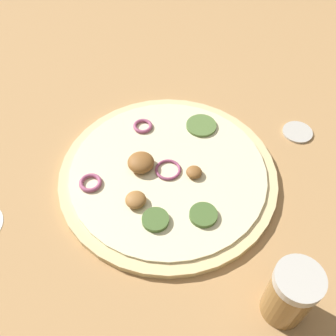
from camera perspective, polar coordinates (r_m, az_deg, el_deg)
The scene contains 4 objects.
ground_plane at distance 0.58m, azimuth -0.00°, elevation -1.28°, with size 3.00×3.00×0.00m, color tan.
pizza at distance 0.57m, azimuth -0.10°, elevation -0.84°, with size 0.32×0.32×0.03m.
spice_jar at distance 0.46m, azimuth 17.33°, elevation -17.07°, with size 0.05×0.05×0.09m.
loose_cap at distance 0.67m, azimuth 18.32°, elevation 5.07°, with size 0.05×0.05×0.01m.
Camera 1 is at (-0.35, -0.07, 0.46)m, focal length 42.00 mm.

